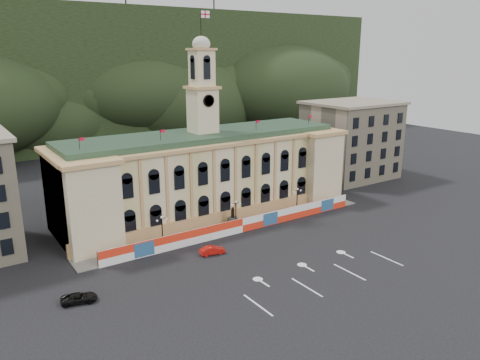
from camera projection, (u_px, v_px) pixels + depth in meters
ground at (300, 264)px, 68.67m from camera, size 260.00×260.00×0.00m
lane_markings at (324, 277)px, 64.67m from camera, size 26.00×10.00×0.02m
hill_ridge at (68, 84)px, 161.07m from camera, size 230.00×80.00×64.00m
city_hall at (205, 173)px, 88.69m from camera, size 56.20×17.60×37.10m
side_building_right at (351, 140)px, 114.13m from camera, size 21.00×17.00×18.60m
hoarding_fence at (242, 225)px, 80.42m from camera, size 50.00×0.44×2.50m
pavement at (234, 227)px, 82.84m from camera, size 56.00×5.50×0.16m
statue at (233, 221)px, 82.75m from camera, size 1.40×1.40×3.72m
lamp_left at (162, 228)px, 73.90m from camera, size 1.96×0.44×5.15m
lamp_center at (236, 212)px, 81.45m from camera, size 1.96×0.44×5.15m
lamp_right at (297, 198)px, 89.00m from camera, size 1.96×0.44×5.15m
red_sedan at (212, 250)px, 71.68m from camera, size 2.78×4.43×1.30m
black_suv at (79, 298)px, 57.87m from camera, size 4.21×5.38×1.21m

